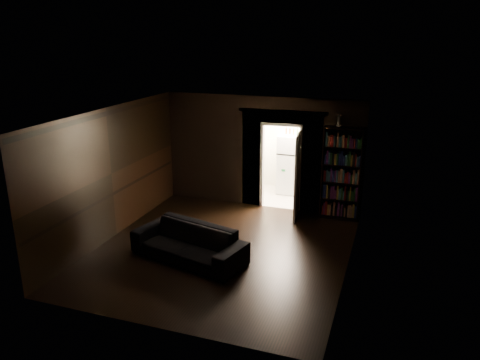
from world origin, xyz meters
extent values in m
plane|color=black|center=(0.00, 0.00, 0.00)|extent=(5.50, 5.50, 0.00)
cube|color=black|center=(-1.23, 2.80, 1.40)|extent=(2.55, 0.10, 2.80)
cube|color=black|center=(1.73, 2.80, 1.40)|extent=(1.55, 0.10, 2.80)
cube|color=black|center=(0.50, 2.80, 2.45)|extent=(0.90, 0.10, 0.70)
cube|color=black|center=(-2.50, 0.00, 1.40)|extent=(0.02, 5.50, 2.80)
cube|color=black|center=(2.50, 0.00, 1.40)|extent=(0.02, 5.50, 2.80)
cube|color=black|center=(0.00, -2.75, 1.40)|extent=(5.00, 0.02, 2.80)
cube|color=beige|center=(0.00, 0.00, 2.80)|extent=(5.00, 5.50, 0.02)
cube|color=white|center=(0.50, 2.74, 1.05)|extent=(1.04, 0.06, 2.17)
cube|color=beige|center=(0.50, 3.65, -0.05)|extent=(2.20, 1.80, 0.10)
cube|color=white|center=(0.50, 4.50, 1.20)|extent=(2.20, 0.10, 2.40)
cube|color=white|center=(-0.55, 3.65, 1.20)|extent=(0.10, 1.60, 2.40)
cube|color=white|center=(1.55, 3.65, 1.20)|extent=(0.10, 1.60, 2.40)
cube|color=white|center=(0.50, 3.65, 2.45)|extent=(2.20, 1.80, 0.10)
cube|color=#B3606C|center=(0.50, 4.44, 2.22)|extent=(2.00, 0.04, 0.26)
imported|color=black|center=(-0.50, -0.52, 0.44)|extent=(2.47, 1.53, 0.88)
cube|color=black|center=(2.00, 2.59, 1.10)|extent=(0.95, 0.62, 2.20)
cube|color=white|center=(0.51, 4.03, 0.82)|extent=(0.91, 0.87, 1.65)
cube|color=white|center=(1.01, 2.31, 1.02)|extent=(0.14, 0.85, 2.05)
cube|color=white|center=(1.86, 2.65, 2.34)|extent=(0.11, 0.11, 0.28)
cube|color=black|center=(0.58, 3.94, 1.77)|extent=(0.57, 0.11, 0.23)
camera|label=1|loc=(3.17, -8.06, 4.29)|focal=35.00mm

